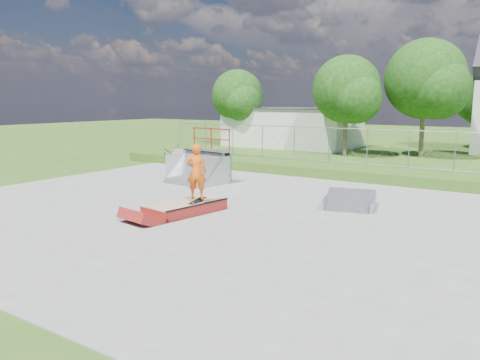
# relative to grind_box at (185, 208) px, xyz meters

# --- Properties ---
(ground) EXTENTS (120.00, 120.00, 0.00)m
(ground) POSITION_rel_grind_box_xyz_m (0.31, 0.67, -0.20)
(ground) COLOR #335C1A
(ground) RESTS_ON ground
(concrete_pad) EXTENTS (20.00, 16.00, 0.04)m
(concrete_pad) POSITION_rel_grind_box_xyz_m (0.31, 0.67, -0.18)
(concrete_pad) COLOR gray
(concrete_pad) RESTS_ON ground
(grass_berm) EXTENTS (24.00, 3.00, 0.50)m
(grass_berm) POSITION_rel_grind_box_xyz_m (0.31, 10.17, 0.05)
(grass_berm) COLOR #335C1A
(grass_berm) RESTS_ON ground
(grind_box) EXTENTS (1.70, 2.84, 0.40)m
(grind_box) POSITION_rel_grind_box_xyz_m (0.00, 0.00, 0.00)
(grind_box) COLOR maroon
(grind_box) RESTS_ON concrete_pad
(quarter_pipe) EXTENTS (2.66, 2.34, 2.42)m
(quarter_pipe) POSITION_rel_grind_box_xyz_m (-3.27, 4.67, 1.01)
(quarter_pipe) COLOR #92949A
(quarter_pipe) RESTS_ON concrete_pad
(flat_bank_ramp) EXTENTS (2.02, 2.10, 0.51)m
(flat_bank_ramp) POSITION_rel_grind_box_xyz_m (4.21, 3.70, 0.05)
(flat_bank_ramp) COLOR #92949A
(flat_bank_ramp) RESTS_ON concrete_pad
(skateboard) EXTENTS (0.26, 0.80, 0.13)m
(skateboard) POSITION_rel_grind_box_xyz_m (0.36, 0.16, 0.24)
(skateboard) COLOR black
(skateboard) RESTS_ON grind_box
(skater) EXTENTS (0.77, 0.66, 1.79)m
(skater) POSITION_rel_grind_box_xyz_m (0.36, 0.16, 1.13)
(skater) COLOR #E45A11
(skater) RESTS_ON grind_box
(concrete_stairs) EXTENTS (1.50, 1.60, 0.80)m
(concrete_stairs) POSITION_rel_grind_box_xyz_m (-8.19, 9.37, 0.20)
(concrete_stairs) COLOR gray
(concrete_stairs) RESTS_ON ground
(chain_link_fence) EXTENTS (20.00, 0.06, 1.80)m
(chain_link_fence) POSITION_rel_grind_box_xyz_m (0.31, 11.17, 1.20)
(chain_link_fence) COLOR gray
(chain_link_fence) RESTS_ON grass_berm
(utility_building_flat) EXTENTS (10.00, 6.00, 3.00)m
(utility_building_flat) POSITION_rel_grind_box_xyz_m (-7.69, 22.67, 1.30)
(utility_building_flat) COLOR silver
(utility_building_flat) RESTS_ON ground
(tree_left_near) EXTENTS (4.76, 4.48, 6.65)m
(tree_left_near) POSITION_rel_grind_box_xyz_m (-1.44, 18.51, 4.04)
(tree_left_near) COLOR brown
(tree_left_near) RESTS_ON ground
(tree_center) EXTENTS (5.44, 5.12, 7.60)m
(tree_center) POSITION_rel_grind_box_xyz_m (3.09, 20.48, 4.65)
(tree_center) COLOR brown
(tree_center) RESTS_ON ground
(tree_left_far) EXTENTS (4.42, 4.16, 6.18)m
(tree_left_far) POSITION_rel_grind_box_xyz_m (-11.46, 20.52, 3.74)
(tree_left_far) COLOR brown
(tree_left_far) RESTS_ON ground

